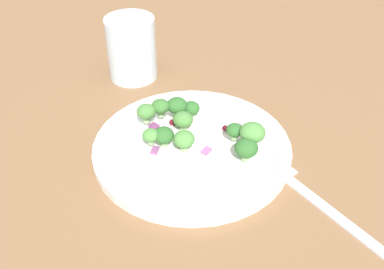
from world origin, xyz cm
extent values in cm
cube|color=brown|center=(0.00, 0.00, -1.00)|extent=(180.00, 180.00, 2.00)
cylinder|color=white|center=(-2.06, 2.86, 0.60)|extent=(23.69, 23.69, 1.20)
torus|color=white|center=(-2.06, 2.86, 1.20)|extent=(22.80, 22.80, 1.00)
cylinder|color=white|center=(-2.06, 2.86, 1.30)|extent=(13.74, 13.74, 0.20)
cylinder|color=#9EC684|center=(-5.56, -0.71, 2.37)|extent=(0.76, 0.76, 0.76)
ellipsoid|color=#2D6028|center=(-5.56, -0.71, 3.28)|extent=(2.02, 2.02, 1.51)
cylinder|color=#9EC684|center=(4.47, 4.22, 2.38)|extent=(0.90, 0.90, 0.90)
ellipsoid|color=#477A38|center=(4.47, 4.22, 3.46)|extent=(2.40, 2.40, 1.80)
cylinder|color=#8EB77A|center=(-8.58, 0.86, 2.06)|extent=(0.99, 0.99, 0.99)
ellipsoid|color=#2D6028|center=(-8.58, 0.86, 3.25)|extent=(2.65, 2.65, 1.99)
cylinder|color=#8EB77A|center=(-2.24, 4.35, 1.86)|extent=(0.93, 0.93, 0.93)
ellipsoid|color=#4C843D|center=(-2.24, 4.35, 2.97)|extent=(2.48, 2.48, 1.86)
cylinder|color=#8EB77A|center=(0.86, 6.74, 2.32)|extent=(0.72, 0.72, 0.72)
ellipsoid|color=#4C843D|center=(0.86, 6.74, 3.19)|extent=(1.93, 1.93, 1.45)
cylinder|color=#9EC684|center=(0.70, 1.61, 1.69)|extent=(0.94, 0.94, 0.94)
ellipsoid|color=#477A38|center=(0.70, 1.61, 2.81)|extent=(2.50, 2.50, 1.87)
cylinder|color=#8EB77A|center=(-0.23, 5.48, 1.87)|extent=(0.91, 0.91, 0.91)
ellipsoid|color=#2D6028|center=(-0.23, 5.48, 2.97)|extent=(2.43, 2.43, 1.82)
cylinder|color=#ADD18E|center=(-7.78, -1.15, 2.53)|extent=(1.12, 1.12, 1.12)
ellipsoid|color=#4C843D|center=(-7.78, -1.15, 3.87)|extent=(2.99, 2.99, 2.24)
cylinder|color=#ADD18E|center=(1.86, -0.99, 1.64)|extent=(0.83, 0.83, 0.83)
ellipsoid|color=#2D6028|center=(1.86, -0.99, 2.64)|extent=(2.22, 2.22, 1.66)
cylinder|color=#9EC684|center=(2.81, 0.55, 2.18)|extent=(0.98, 0.98, 0.98)
ellipsoid|color=#2D6028|center=(2.81, 0.55, 3.36)|extent=(2.63, 2.63, 1.97)
cylinder|color=#8EB77A|center=(4.04, 2.24, 2.42)|extent=(0.88, 0.88, 0.88)
ellipsoid|color=#386B2D|center=(4.04, 2.24, 3.47)|extent=(2.34, 2.34, 1.75)
sphere|color=maroon|center=(-6.57, -2.09, 1.72)|extent=(0.77, 0.77, 0.77)
sphere|color=maroon|center=(2.27, 1.98, 1.77)|extent=(0.74, 0.74, 0.74)
sphere|color=#4C0A14|center=(-3.46, -1.54, 1.98)|extent=(0.75, 0.75, 0.75)
cube|color=#A35B93|center=(-4.05, -3.41, 1.44)|extent=(1.31, 1.30, 0.38)
cube|color=#843D75|center=(3.28, 4.12, 1.69)|extent=(1.16, 0.98, 0.55)
cube|color=#A35B93|center=(-4.41, 2.89, 1.53)|extent=(1.02, 1.31, 0.53)
cube|color=#934C84|center=(0.24, 6.93, 1.46)|extent=(1.39, 1.56, 0.40)
cube|color=silver|center=(-20.59, -0.44, 0.25)|extent=(14.99, 3.69, 0.50)
cube|color=silver|center=(-11.42, -2.00, 0.25)|extent=(3.95, 2.97, 0.50)
cylinder|color=silver|center=(16.74, -3.77, 4.59)|extent=(7.17, 7.17, 9.19)
camera|label=1|loc=(-31.29, 32.85, 35.80)|focal=42.54mm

